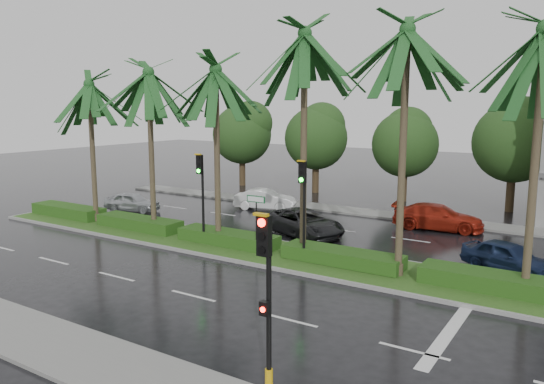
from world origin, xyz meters
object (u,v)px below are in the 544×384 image
Objects in this scene: car_white at (265,199)px; car_blue at (508,257)px; signal_median_left at (201,185)px; car_red at (438,217)px; car_silver at (132,202)px; signal_near at (267,299)px; car_darkgrey at (303,223)px; street_sign at (256,210)px.

car_white is 1.06× the size of car_blue.
signal_median_left reaches higher than car_red.
car_white is at bearing -69.01° from car_silver.
car_red is (11.09, 0.30, 0.04)m from car_white.
car_red is at bearing -88.97° from car_silver.
car_darkgrey is at bearing 116.33° from signal_near.
street_sign is at bearing 125.34° from signal_near.
car_red is at bearing 58.49° from car_blue.
car_silver is at bearing 110.18° from car_blue.
signal_near is 1.68× the size of street_sign.
signal_near is 1.16× the size of car_blue.
signal_near is 1.10× the size of car_white.
car_blue is (10.00, 3.52, -1.49)m from street_sign.
car_white is (-2.59, 9.43, -2.34)m from signal_median_left.
signal_median_left reaches higher than street_sign.
car_red is at bearing 48.85° from signal_median_left.
car_silver is 12.37m from car_darkgrey.
car_silver is at bearing 155.42° from signal_median_left.
car_darkgrey is (5.52, -4.83, 0.03)m from car_white.
street_sign is at bearing 131.13° from car_blue.
car_red is 1.28× the size of car_blue.
car_red is at bearing 94.42° from signal_near.
car_blue is at bearing -107.33° from car_silver.
car_red is 7.52m from car_blue.
signal_near is 19.56m from car_red.
street_sign is 0.65× the size of car_white.
car_red reaches higher than car_blue.
signal_median_left is at bearing -176.53° from street_sign.
car_darkgrey is 1.32× the size of car_blue.
street_sign is 0.73× the size of car_silver.
car_red is at bearing 60.05° from street_sign.
car_blue reaches higher than car_silver.
car_red reaches higher than car_darkgrey.
car_silver is (-9.43, 4.31, -2.39)m from signal_median_left.
signal_near is 0.88× the size of car_darkgrey.
car_darkgrey is 10.11m from car_blue.
signal_near is 22.96m from car_white.
signal_near reaches higher than car_red.
car_blue is at bearing -150.85° from car_red.
signal_near is 12.11m from street_sign.
car_white is (-5.59, 9.25, -1.47)m from street_sign.
street_sign is at bearing 142.45° from car_red.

